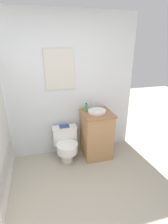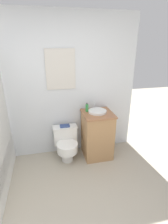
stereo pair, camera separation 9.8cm
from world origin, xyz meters
TOP-DOWN VIEW (x-y plane):
  - wall_back at (0.01, 1.89)m, footprint 3.36×0.07m
  - toilet at (0.34, 1.60)m, footprint 0.44×0.52m
  - vanity at (0.91, 1.58)m, footprint 0.53×0.54m
  - sink at (0.91, 1.60)m, footprint 0.32×0.35m
  - soap_bottle at (0.74, 1.69)m, footprint 0.05×0.05m
  - book_on_tank at (0.34, 1.72)m, footprint 0.17×0.12m

SIDE VIEW (x-z plane):
  - toilet at x=0.34m, z-range 0.03..0.62m
  - vanity at x=0.91m, z-range 0.00..0.86m
  - book_on_tank at x=0.34m, z-range 0.59..0.62m
  - sink at x=0.91m, z-range 0.82..0.95m
  - soap_bottle at x=0.74m, z-range 0.85..1.01m
  - wall_back at x=0.01m, z-range 0.01..2.51m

